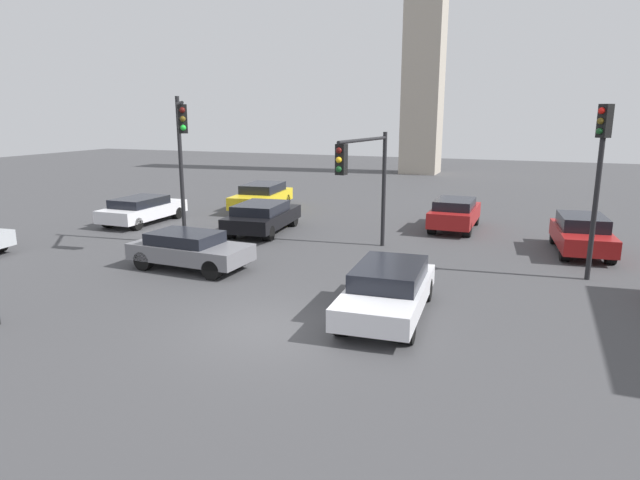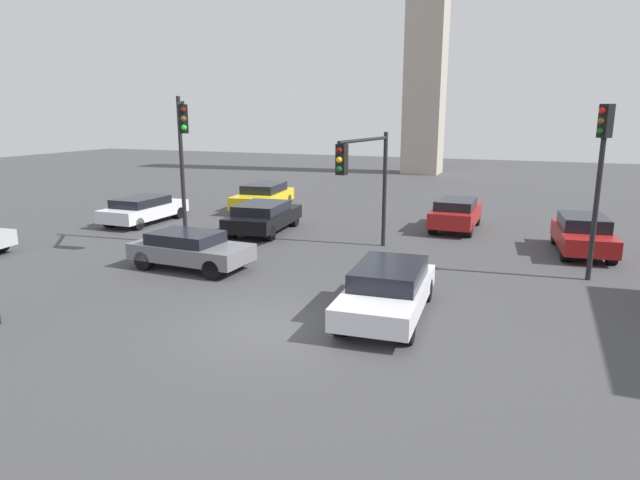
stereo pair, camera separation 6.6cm
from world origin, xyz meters
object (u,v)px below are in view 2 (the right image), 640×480
at_px(traffic_light_1, 182,144).
at_px(car_4, 190,249).
at_px(car_0, 263,216).
at_px(car_7, 388,289).
at_px(traffic_light_2, 601,160).
at_px(car_3, 144,209).
at_px(car_8, 456,213).
at_px(car_6, 263,196).
at_px(traffic_light_3, 364,169).
at_px(car_1, 583,234).

relative_size(traffic_light_1, car_4, 1.41).
xyz_separation_m(car_0, car_4, (0.41, -6.19, -0.03)).
bearing_deg(car_7, car_0, -139.18).
height_order(traffic_light_2, car_0, traffic_light_2).
xyz_separation_m(car_3, car_8, (14.28, 3.96, 0.08)).
bearing_deg(car_7, traffic_light_2, 133.38).
bearing_deg(traffic_light_1, car_8, 90.73).
distance_m(car_6, car_8, 10.69).
xyz_separation_m(car_3, car_7, (14.23, -7.83, 0.04)).
bearing_deg(car_6, traffic_light_1, 2.75).
bearing_deg(car_0, car_6, 22.06).
bearing_deg(traffic_light_2, traffic_light_3, -48.91).
bearing_deg(traffic_light_3, traffic_light_2, 95.82).
distance_m(traffic_light_1, car_3, 7.16).
bearing_deg(car_1, car_0, -90.90).
xyz_separation_m(traffic_light_2, car_0, (-13.00, 2.60, -3.08)).
bearing_deg(car_0, car_3, 86.72).
xyz_separation_m(traffic_light_1, car_8, (9.17, 7.67, -3.31)).
height_order(car_3, car_4, car_3).
distance_m(car_3, car_8, 14.82).
bearing_deg(car_6, car_1, 69.45).
relative_size(traffic_light_1, car_6, 1.18).
relative_size(traffic_light_1, traffic_light_2, 1.07).
relative_size(traffic_light_2, car_6, 1.10).
xyz_separation_m(traffic_light_2, car_6, (-15.69, 7.76, -3.03)).
xyz_separation_m(car_0, car_8, (7.90, 3.72, 0.04)).
bearing_deg(traffic_light_2, car_8, -100.04).
height_order(traffic_light_1, car_7, traffic_light_1).
xyz_separation_m(traffic_light_2, car_8, (-5.10, 6.32, -3.03)).
bearing_deg(car_3, car_0, -87.90).
xyz_separation_m(traffic_light_1, car_6, (-1.42, 9.11, -3.30)).
distance_m(car_1, car_6, 16.22).
relative_size(car_3, car_4, 1.09).
bearing_deg(car_8, car_3, 106.09).
xyz_separation_m(car_3, car_6, (3.69, 5.40, 0.09)).
distance_m(traffic_light_2, car_1, 4.80).
relative_size(traffic_light_1, traffic_light_3, 1.30).
distance_m(car_1, car_3, 19.44).
bearing_deg(car_1, car_4, -65.71).
bearing_deg(car_7, traffic_light_3, -159.75).
bearing_deg(car_4, car_6, 107.56).
xyz_separation_m(car_6, car_7, (10.54, -13.23, -0.05)).
relative_size(car_0, car_3, 1.06).
relative_size(car_0, car_1, 1.12).
relative_size(traffic_light_3, car_6, 0.90).
bearing_deg(car_4, traffic_light_3, 37.68).
xyz_separation_m(traffic_light_1, traffic_light_2, (14.27, 1.35, -0.27)).
xyz_separation_m(car_1, car_8, (-5.11, 2.61, 0.02)).
distance_m(traffic_light_1, traffic_light_2, 14.34).
height_order(car_4, car_8, car_8).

